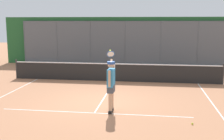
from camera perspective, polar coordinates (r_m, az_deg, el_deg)
The scene contains 6 objects.
ground_plane at distance 11.11m, azimuth -2.31°, elevation -6.71°, with size 60.00×60.00×0.00m, color #B27551.
court_line_markings at distance 9.67m, azimuth -3.97°, elevation -9.23°, with size 8.66×9.85×0.01m.
fence_backdrop at distance 20.98m, azimuth 2.76°, elevation 5.81°, with size 18.13×1.37×3.47m.
tennis_net at distance 15.05m, azimuth 0.55°, elevation -0.42°, with size 11.13×0.09×1.07m.
tennis_player at distance 9.83m, azimuth -0.20°, elevation -2.42°, with size 0.45×1.47×2.09m.
tennis_ball_near_baseline at distance 9.23m, azimuth 15.83°, elevation -10.33°, with size 0.07×0.07×0.07m, color #C1D138.
Camera 1 is at (-1.93, 10.48, 3.14)m, focal length 45.53 mm.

